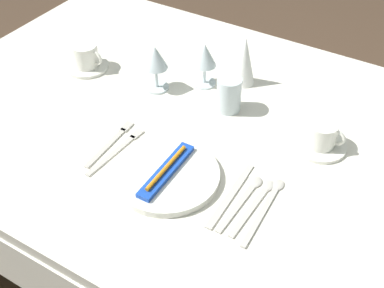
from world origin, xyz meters
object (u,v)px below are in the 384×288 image
object	(u,v)px
toothbrush_package	(166,170)
coffee_cup_left	(86,55)
spoon_soup	(245,197)
spoon_dessert	(257,200)
spoon_tea	(268,203)
dinner_plate	(167,175)
dinner_knife	(230,196)
fork_inner	(112,142)
coffee_cup_right	(322,134)
drink_tumbler	(229,96)
wine_glass_centre	(205,57)
wine_glass_left	(156,60)
napkin_folded	(245,61)
fork_outer	(118,150)

from	to	relation	value
toothbrush_package	coffee_cup_left	xyz separation A→B (m)	(-0.49, 0.28, 0.02)
spoon_soup	spoon_dessert	xyz separation A→B (m)	(0.03, 0.00, 0.00)
spoon_soup	spoon_dessert	distance (m)	0.03
spoon_dessert	spoon_tea	bearing A→B (deg)	8.66
dinner_plate	dinner_knife	bearing A→B (deg)	8.07
spoon_dessert	fork_inner	bearing A→B (deg)	-178.46
spoon_soup	coffee_cup_left	bearing A→B (deg)	160.57
toothbrush_package	dinner_knife	size ratio (longest dim) A/B	0.91
coffee_cup_right	drink_tumbler	distance (m)	0.28
wine_glass_centre	drink_tumbler	world-z (taller)	wine_glass_centre
drink_tumbler	wine_glass_centre	bearing A→B (deg)	148.77
dinner_plate	coffee_cup_right	distance (m)	0.41
toothbrush_package	drink_tumbler	bearing A→B (deg)	90.43
wine_glass_left	napkin_folded	world-z (taller)	napkin_folded
spoon_tea	wine_glass_left	world-z (taller)	wine_glass_left
coffee_cup_right	dinner_plate	bearing A→B (deg)	-132.53
dinner_plate	drink_tumbler	xyz separation A→B (m)	(-0.00, 0.32, 0.04)
dinner_knife	drink_tumbler	bearing A→B (deg)	118.72
dinner_plate	spoon_tea	distance (m)	0.25
spoon_tea	wine_glass_left	size ratio (longest dim) A/B	1.62
wine_glass_centre	coffee_cup_left	bearing A→B (deg)	-162.07
fork_outer	wine_glass_left	size ratio (longest dim) A/B	1.49
spoon_soup	coffee_cup_right	world-z (taller)	coffee_cup_right
spoon_tea	napkin_folded	bearing A→B (deg)	123.44
wine_glass_centre	wine_glass_left	world-z (taller)	wine_glass_left
spoon_soup	spoon_tea	bearing A→B (deg)	8.36
wine_glass_centre	spoon_dessert	bearing A→B (deg)	-45.33
dinner_plate	coffee_cup_left	bearing A→B (deg)	149.94
wine_glass_left	spoon_tea	bearing A→B (deg)	-27.76
fork_inner	spoon_dessert	xyz separation A→B (m)	(0.42, 0.01, 0.00)
dinner_knife	wine_glass_left	xyz separation A→B (m)	(-0.40, 0.28, 0.10)
coffee_cup_left	wine_glass_left	size ratio (longest dim) A/B	0.74
wine_glass_centre	drink_tumbler	xyz separation A→B (m)	(0.12, -0.07, -0.05)
fork_inner	spoon_soup	world-z (taller)	spoon_soup
wine_glass_centre	dinner_plate	bearing A→B (deg)	-72.66
coffee_cup_right	drink_tumbler	xyz separation A→B (m)	(-0.28, 0.02, 0.00)
dinner_plate	fork_inner	distance (m)	0.20
dinner_plate	fork_outer	distance (m)	0.16
toothbrush_package	drink_tumbler	world-z (taller)	drink_tumbler
fork_inner	dinner_plate	bearing A→B (deg)	-9.90
coffee_cup_right	wine_glass_centre	distance (m)	0.42
dinner_plate	coffee_cup_left	distance (m)	0.56
toothbrush_package	drink_tumbler	distance (m)	0.32
dinner_knife	napkin_folded	bearing A→B (deg)	113.12
dinner_knife	napkin_folded	xyz separation A→B (m)	(-0.19, 0.44, 0.07)
drink_tumbler	coffee_cup_left	bearing A→B (deg)	-174.91
spoon_soup	fork_inner	bearing A→B (deg)	-178.97
dinner_plate	dinner_knife	size ratio (longest dim) A/B	1.13
fork_outer	wine_glass_left	xyz separation A→B (m)	(-0.07, 0.28, 0.10)
coffee_cup_left	napkin_folded	xyz separation A→B (m)	(0.46, 0.18, 0.03)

